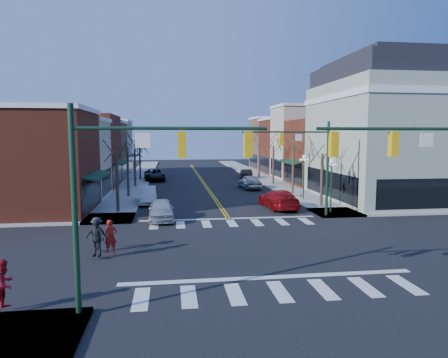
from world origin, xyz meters
name	(u,v)px	position (x,y,z in m)	size (l,w,h in m)	color
ground	(249,248)	(0.00, 0.00, 0.00)	(160.00, 160.00, 0.00)	black
sidewalk_left	(126,195)	(-8.75, 20.00, 0.07)	(3.50, 70.00, 0.15)	#9E9B93
sidewalk_right	(293,192)	(8.75, 20.00, 0.07)	(3.50, 70.00, 0.15)	#9E9B93
bldg_left_brick_a	(24,163)	(-15.50, 11.75, 4.00)	(10.00, 8.50, 8.00)	maroon
bldg_left_stucco_a	(53,160)	(-15.50, 19.50, 3.75)	(10.00, 7.00, 7.50)	#BBB09A
bldg_left_brick_b	(73,152)	(-15.50, 27.50, 4.25)	(10.00, 9.00, 8.50)	maroon
bldg_left_tan	(87,152)	(-15.50, 35.75, 3.90)	(10.00, 7.50, 7.80)	#855F49
bldg_left_stucco_b	(98,148)	(-15.50, 43.50, 4.10)	(10.00, 8.00, 8.20)	#BBB09A
bldg_right_brick_a	(332,153)	(15.50, 25.75, 4.00)	(10.00, 8.50, 8.00)	maroon
bldg_right_stucco	(311,143)	(15.50, 33.50, 5.00)	(10.00, 7.00, 10.00)	#BBB09A
bldg_right_brick_b	(294,147)	(15.50, 41.00, 4.25)	(10.00, 8.00, 8.50)	maroon
bldg_right_tan	(281,144)	(15.50, 49.00, 4.50)	(10.00, 8.00, 9.00)	#855F49
victorian_corner	(391,130)	(16.50, 14.50, 6.66)	(12.25, 14.25, 13.30)	#96A58F
traffic_mast_near_left	(131,179)	(-5.55, -7.40, 4.71)	(6.60, 0.28, 7.20)	#14331E
traffic_mast_near_right	(435,175)	(5.55, -7.40, 4.71)	(6.60, 0.28, 7.20)	#14331E
traffic_mast_far_right	(304,155)	(5.55, 7.40, 4.71)	(6.60, 0.28, 7.20)	#14331E
lamppost_corner	(331,176)	(8.20, 8.50, 2.96)	(0.36, 0.36, 4.33)	#14331E
lamppost_midblock	(304,169)	(8.20, 15.00, 2.96)	(0.36, 0.36, 4.33)	#14331E
tree_left_a	(117,183)	(-8.40, 11.00, 2.38)	(0.24, 0.24, 4.76)	#382B21
tree_left_b	(128,172)	(-8.40, 19.00, 2.52)	(0.24, 0.24, 5.04)	#382B21
tree_left_c	(135,168)	(-8.40, 27.00, 2.27)	(0.24, 0.24, 4.55)	#382B21
tree_left_d	(140,162)	(-8.40, 35.00, 2.45)	(0.24, 0.24, 4.90)	#382B21
tree_right_a	(322,181)	(8.40, 11.00, 2.31)	(0.24, 0.24, 4.62)	#382B21
tree_right_b	(293,170)	(8.40, 19.00, 2.59)	(0.24, 0.24, 5.18)	#382B21
tree_right_c	(273,166)	(8.40, 27.00, 2.42)	(0.24, 0.24, 4.83)	#382B21
tree_right_d	(259,161)	(8.40, 35.00, 2.48)	(0.24, 0.24, 4.97)	#382B21
car_left_near	(161,210)	(-4.95, 8.00, 0.76)	(1.79, 4.46, 1.52)	silver
car_left_mid	(147,195)	(-6.40, 15.24, 0.77)	(1.63, 4.67, 1.54)	silver
car_left_far	(155,175)	(-6.40, 33.63, 0.79)	(2.64, 5.71, 1.59)	black
car_right_near	(279,199)	(4.80, 11.39, 0.79)	(2.22, 5.46, 1.59)	maroon
car_right_mid	(250,182)	(4.80, 23.77, 0.81)	(1.90, 4.73, 1.61)	#A7A7AB
car_right_far	(246,174)	(6.40, 34.40, 0.68)	(1.44, 4.12, 1.36)	black
pedestrian_red_a	(111,237)	(-7.30, -0.54, 1.02)	(0.63, 0.42, 1.74)	#AD1712
pedestrian_red_b	(4,284)	(-10.00, -6.77, 1.04)	(0.86, 0.67, 1.77)	red
pedestrian_dark_a	(96,238)	(-7.94, -0.91, 1.08)	(1.09, 0.45, 1.85)	#22232A
pedestrian_dark_b	(97,233)	(-8.11, 0.26, 1.02)	(1.12, 0.65, 1.74)	black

